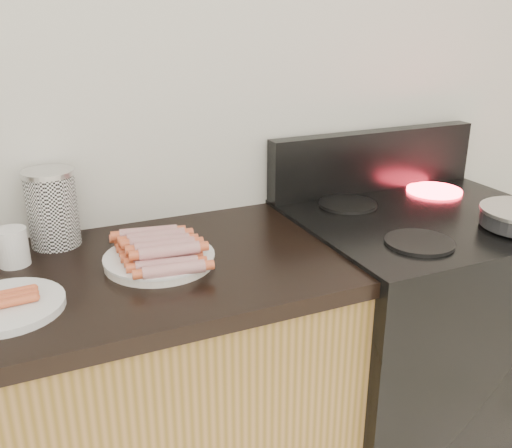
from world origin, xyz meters
name	(u,v)px	position (x,y,z in m)	size (l,w,h in m)	color
wall_back	(132,82)	(0.00, 2.00, 1.30)	(4.00, 0.04, 2.60)	silver
stove	(412,346)	(0.78, 1.68, 0.46)	(0.76, 0.65, 0.91)	black
stove_panel	(374,161)	(0.78, 1.96, 1.01)	(0.76, 0.06, 0.20)	black
burner_near_left	(419,242)	(0.61, 1.51, 0.92)	(0.18, 0.18, 0.01)	black
burner_far_left	(348,204)	(0.61, 1.84, 0.92)	(0.18, 0.18, 0.01)	black
burner_far_right	(434,191)	(0.95, 1.84, 0.92)	(0.18, 0.18, 0.01)	#FF1E2D
main_plate	(160,260)	(-0.03, 1.69, 0.91)	(0.27, 0.27, 0.02)	white
side_plate	(6,306)	(-0.38, 1.60, 0.91)	(0.24, 0.24, 0.02)	white
hotdog_pile	(159,248)	(-0.03, 1.69, 0.94)	(0.15, 0.28, 0.06)	#9D4036
plain_sausages	(5,299)	(-0.38, 1.60, 0.93)	(0.12, 0.07, 0.02)	#BE6D37
canister	(52,208)	(-0.25, 1.92, 1.00)	(0.13, 0.13, 0.20)	silver
mug	(13,247)	(-0.36, 1.83, 0.95)	(0.07, 0.07, 0.09)	white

